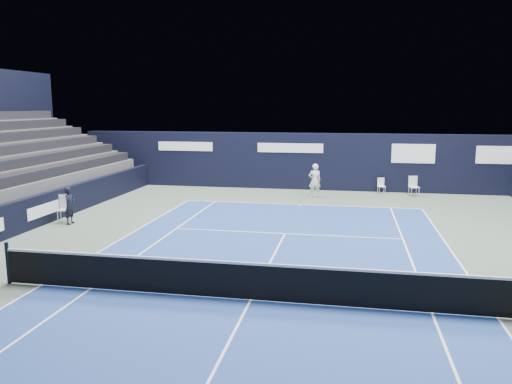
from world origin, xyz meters
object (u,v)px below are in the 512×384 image
tennis_player (315,181)px  tennis_net (250,280)px  folding_chair_back_a (381,183)px  folding_chair_back_b (414,185)px  line_judge_chair (65,206)px

tennis_player → tennis_net: bearing=-92.1°
folding_chair_back_a → tennis_net: size_ratio=0.06×
folding_chair_back_a → folding_chair_back_b: (1.58, -0.60, 0.04)m
folding_chair_back_b → line_judge_chair: size_ratio=0.95×
folding_chair_back_a → tennis_player: bearing=-164.2°
folding_chair_back_b → tennis_net: size_ratio=0.08×
folding_chair_back_a → tennis_player: tennis_player is taller
tennis_net → tennis_player: tennis_player is taller
tennis_player → folding_chair_back_a: bearing=28.5°
folding_chair_back_b → tennis_player: tennis_player is taller
folding_chair_back_a → tennis_net: (-3.90, -15.83, -0.04)m
line_judge_chair → tennis_net: tennis_net is taller
line_judge_chair → tennis_player: bearing=22.4°
folding_chair_back_b → line_judge_chair: bearing=-163.1°
folding_chair_back_b → tennis_net: tennis_net is taller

